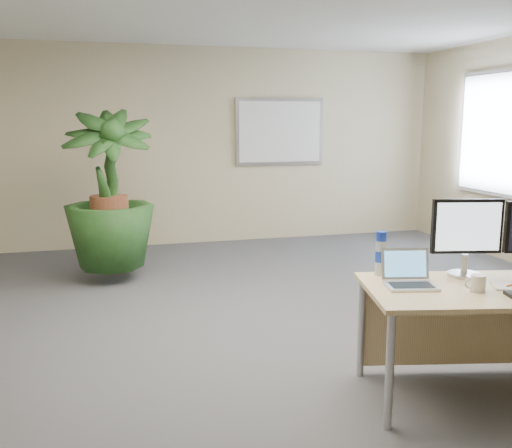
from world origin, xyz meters
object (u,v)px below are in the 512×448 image
object	(u,v)px
desk	(509,305)
floor_plant	(110,212)
laptop	(408,276)
monitor_left	(467,232)

from	to	relation	value
desk	floor_plant	distance (m)	4.05
laptop	monitor_left	bearing A→B (deg)	10.12
floor_plant	monitor_left	xyz separation A→B (m)	(2.17, -3.08, 0.25)
laptop	floor_plant	bearing A→B (deg)	118.53
monitor_left	desk	bearing A→B (deg)	-46.95
desk	laptop	world-z (taller)	laptop
floor_plant	monitor_left	world-z (taller)	floor_plant
desk	monitor_left	bearing A→B (deg)	133.05
floor_plant	monitor_left	size ratio (longest dim) A/B	2.97
desk	monitor_left	distance (m)	0.52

